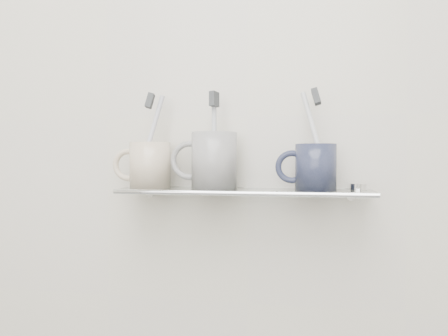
% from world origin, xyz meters
% --- Properties ---
extents(wall_back, '(2.50, 0.00, 2.50)m').
position_xyz_m(wall_back, '(0.00, 1.10, 1.25)').
color(wall_back, beige).
rests_on(wall_back, ground).
extents(shelf_glass, '(0.50, 0.12, 0.01)m').
position_xyz_m(shelf_glass, '(0.00, 1.04, 1.10)').
color(shelf_glass, silver).
rests_on(shelf_glass, wall_back).
extents(shelf_rail, '(0.50, 0.01, 0.01)m').
position_xyz_m(shelf_rail, '(0.00, 0.98, 1.10)').
color(shelf_rail, silver).
rests_on(shelf_rail, shelf_glass).
extents(bracket_left, '(0.02, 0.03, 0.02)m').
position_xyz_m(bracket_left, '(-0.21, 1.09, 1.09)').
color(bracket_left, silver).
rests_on(bracket_left, wall_back).
extents(bracket_right, '(0.02, 0.03, 0.02)m').
position_xyz_m(bracket_right, '(0.21, 1.09, 1.09)').
color(bracket_right, silver).
rests_on(bracket_right, wall_back).
extents(mug_left, '(0.11, 0.11, 0.09)m').
position_xyz_m(mug_left, '(-0.20, 1.04, 1.15)').
color(mug_left, beige).
rests_on(mug_left, shelf_glass).
extents(mug_left_handle, '(0.07, 0.01, 0.07)m').
position_xyz_m(mug_left_handle, '(-0.25, 1.04, 1.15)').
color(mug_left_handle, beige).
rests_on(mug_left_handle, mug_left).
extents(toothbrush_left, '(0.06, 0.04, 0.19)m').
position_xyz_m(toothbrush_left, '(-0.20, 1.04, 1.20)').
color(toothbrush_left, '#B5B3C4').
rests_on(toothbrush_left, mug_left).
extents(bristles_left, '(0.02, 0.03, 0.03)m').
position_xyz_m(bristles_left, '(-0.20, 1.04, 1.28)').
color(bristles_left, '#35383B').
rests_on(bristles_left, toothbrush_left).
extents(mug_center, '(0.11, 0.11, 0.11)m').
position_xyz_m(mug_center, '(-0.06, 1.04, 1.16)').
color(mug_center, white).
rests_on(mug_center, shelf_glass).
extents(mug_center_handle, '(0.08, 0.01, 0.08)m').
position_xyz_m(mug_center_handle, '(-0.11, 1.04, 1.16)').
color(mug_center_handle, white).
rests_on(mug_center_handle, mug_center).
extents(toothbrush_center, '(0.02, 0.03, 0.19)m').
position_xyz_m(toothbrush_center, '(-0.06, 1.04, 1.20)').
color(toothbrush_center, '#9FA6AB').
rests_on(toothbrush_center, mug_center).
extents(bristles_center, '(0.02, 0.03, 0.03)m').
position_xyz_m(bristles_center, '(-0.06, 1.04, 1.28)').
color(bristles_center, '#35383B').
rests_on(bristles_center, toothbrush_center).
extents(mug_right, '(0.09, 0.09, 0.09)m').
position_xyz_m(mug_right, '(0.14, 1.04, 1.14)').
color(mug_right, '#171A30').
rests_on(mug_right, shelf_glass).
extents(mug_right_handle, '(0.07, 0.01, 0.07)m').
position_xyz_m(mug_right_handle, '(0.09, 1.04, 1.14)').
color(mug_right_handle, '#171A30').
rests_on(mug_right_handle, mug_right).
extents(toothbrush_right, '(0.06, 0.04, 0.18)m').
position_xyz_m(toothbrush_right, '(0.14, 1.04, 1.20)').
color(toothbrush_right, silver).
rests_on(toothbrush_right, mug_right).
extents(bristles_right, '(0.02, 0.03, 0.04)m').
position_xyz_m(bristles_right, '(0.14, 1.04, 1.28)').
color(bristles_right, '#35383B').
rests_on(bristles_right, toothbrush_right).
extents(chrome_cap, '(0.03, 0.03, 0.01)m').
position_xyz_m(chrome_cap, '(0.22, 1.04, 1.11)').
color(chrome_cap, silver).
rests_on(chrome_cap, shelf_glass).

